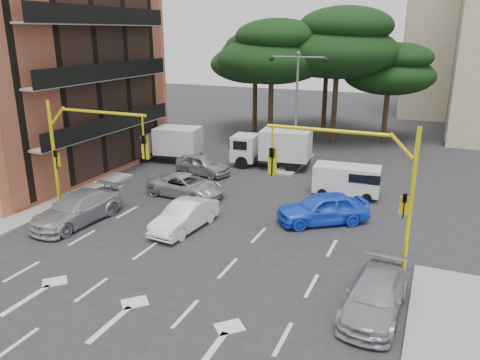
{
  "coord_description": "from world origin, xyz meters",
  "views": [
    {
      "loc": [
        9.13,
        -15.48,
        9.22
      ],
      "look_at": [
        -0.22,
        6.47,
        1.6
      ],
      "focal_mm": 35.0,
      "sensor_mm": 36.0,
      "label": 1
    }
  ],
  "objects_px": {
    "car_silver_cross_b": "(203,165)",
    "car_blue_compact": "(323,208)",
    "car_silver_cross_a": "(186,186)",
    "signal_mast_right": "(363,178)",
    "car_silver_wagon": "(77,209)",
    "van_white": "(347,181)",
    "car_white_hatch": "(185,216)",
    "signal_mast_left": "(81,145)",
    "car_silver_parked": "(375,296)",
    "box_truck_b": "(272,148)",
    "street_lamp_center": "(297,89)",
    "box_truck_a": "(166,144)"
  },
  "relations": [
    {
      "from": "car_white_hatch",
      "to": "box_truck_a",
      "type": "distance_m",
      "value": 12.89
    },
    {
      "from": "street_lamp_center",
      "to": "signal_mast_left",
      "type": "bearing_deg",
      "value": -115.91
    },
    {
      "from": "signal_mast_right",
      "to": "car_silver_parked",
      "type": "bearing_deg",
      "value": -69.2
    },
    {
      "from": "car_white_hatch",
      "to": "car_silver_parked",
      "type": "height_order",
      "value": "car_white_hatch"
    },
    {
      "from": "car_silver_wagon",
      "to": "box_truck_b",
      "type": "relative_size",
      "value": 0.92
    },
    {
      "from": "car_blue_compact",
      "to": "car_silver_cross_b",
      "type": "relative_size",
      "value": 1.16
    },
    {
      "from": "car_white_hatch",
      "to": "box_truck_b",
      "type": "relative_size",
      "value": 0.74
    },
    {
      "from": "car_white_hatch",
      "to": "car_blue_compact",
      "type": "height_order",
      "value": "car_blue_compact"
    },
    {
      "from": "box_truck_a",
      "to": "car_white_hatch",
      "type": "bearing_deg",
      "value": -153.16
    },
    {
      "from": "car_white_hatch",
      "to": "signal_mast_left",
      "type": "bearing_deg",
      "value": -165.84
    },
    {
      "from": "car_silver_cross_b",
      "to": "signal_mast_right",
      "type": "bearing_deg",
      "value": -115.99
    },
    {
      "from": "car_silver_parked",
      "to": "car_blue_compact",
      "type": "bearing_deg",
      "value": 119.34
    },
    {
      "from": "street_lamp_center",
      "to": "car_silver_parked",
      "type": "height_order",
      "value": "street_lamp_center"
    },
    {
      "from": "car_silver_parked",
      "to": "van_white",
      "type": "bearing_deg",
      "value": 108.44
    },
    {
      "from": "van_white",
      "to": "box_truck_a",
      "type": "height_order",
      "value": "box_truck_a"
    },
    {
      "from": "signal_mast_right",
      "to": "car_silver_wagon",
      "type": "distance_m",
      "value": 14.11
    },
    {
      "from": "car_silver_wagon",
      "to": "van_white",
      "type": "relative_size",
      "value": 1.36
    },
    {
      "from": "box_truck_a",
      "to": "box_truck_b",
      "type": "height_order",
      "value": "box_truck_b"
    },
    {
      "from": "car_silver_parked",
      "to": "van_white",
      "type": "height_order",
      "value": "van_white"
    },
    {
      "from": "car_silver_cross_a",
      "to": "car_silver_cross_b",
      "type": "relative_size",
      "value": 1.17
    },
    {
      "from": "car_silver_cross_a",
      "to": "car_silver_parked",
      "type": "xyz_separation_m",
      "value": [
        11.76,
        -7.9,
        0.01
      ]
    },
    {
      "from": "car_blue_compact",
      "to": "signal_mast_right",
      "type": "bearing_deg",
      "value": -5.11
    },
    {
      "from": "signal_mast_right",
      "to": "signal_mast_left",
      "type": "xyz_separation_m",
      "value": [
        -13.61,
        0.0,
        0.0
      ]
    },
    {
      "from": "signal_mast_right",
      "to": "van_white",
      "type": "xyz_separation_m",
      "value": [
        -2.08,
        8.67,
        -2.95
      ]
    },
    {
      "from": "box_truck_a",
      "to": "van_white",
      "type": "bearing_deg",
      "value": -109.22
    },
    {
      "from": "van_white",
      "to": "car_silver_wagon",
      "type": "bearing_deg",
      "value": -55.29
    },
    {
      "from": "car_white_hatch",
      "to": "car_silver_cross_b",
      "type": "distance_m",
      "value": 9.21
    },
    {
      "from": "car_white_hatch",
      "to": "car_blue_compact",
      "type": "bearing_deg",
      "value": 35.97
    },
    {
      "from": "signal_mast_left",
      "to": "box_truck_b",
      "type": "distance_m",
      "value": 14.1
    },
    {
      "from": "signal_mast_right",
      "to": "van_white",
      "type": "relative_size",
      "value": 1.6
    },
    {
      "from": "street_lamp_center",
      "to": "box_truck_a",
      "type": "xyz_separation_m",
      "value": [
        -9.0,
        -2.75,
        -4.14
      ]
    },
    {
      "from": "van_white",
      "to": "car_silver_parked",
      "type": "bearing_deg",
      "value": 11.61
    },
    {
      "from": "box_truck_b",
      "to": "car_blue_compact",
      "type": "bearing_deg",
      "value": -152.04
    },
    {
      "from": "car_silver_cross_b",
      "to": "car_blue_compact",
      "type": "bearing_deg",
      "value": -106.21
    },
    {
      "from": "street_lamp_center",
      "to": "car_blue_compact",
      "type": "xyz_separation_m",
      "value": [
        4.4,
        -9.8,
        -4.65
      ]
    },
    {
      "from": "car_silver_cross_a",
      "to": "car_blue_compact",
      "type": "bearing_deg",
      "value": -90.39
    },
    {
      "from": "car_blue_compact",
      "to": "car_silver_cross_b",
      "type": "height_order",
      "value": "car_blue_compact"
    },
    {
      "from": "signal_mast_right",
      "to": "box_truck_b",
      "type": "distance_m",
      "value": 15.32
    },
    {
      "from": "street_lamp_center",
      "to": "van_white",
      "type": "relative_size",
      "value": 2.08
    },
    {
      "from": "car_silver_cross_b",
      "to": "signal_mast_left",
      "type": "bearing_deg",
      "value": -178.73
    },
    {
      "from": "car_white_hatch",
      "to": "car_blue_compact",
      "type": "relative_size",
      "value": 0.9
    },
    {
      "from": "car_white_hatch",
      "to": "van_white",
      "type": "height_order",
      "value": "van_white"
    },
    {
      "from": "van_white",
      "to": "car_white_hatch",
      "type": "bearing_deg",
      "value": -42.17
    },
    {
      "from": "car_blue_compact",
      "to": "van_white",
      "type": "xyz_separation_m",
      "value": [
        0.32,
        4.47,
        0.15
      ]
    },
    {
      "from": "car_white_hatch",
      "to": "box_truck_b",
      "type": "xyz_separation_m",
      "value": [
        0.23,
        11.98,
        0.69
      ]
    },
    {
      "from": "car_white_hatch",
      "to": "street_lamp_center",
      "type": "bearing_deg",
      "value": 89.25
    },
    {
      "from": "car_white_hatch",
      "to": "van_white",
      "type": "bearing_deg",
      "value": 57.5
    },
    {
      "from": "car_silver_wagon",
      "to": "car_silver_parked",
      "type": "bearing_deg",
      "value": -4.13
    },
    {
      "from": "signal_mast_left",
      "to": "van_white",
      "type": "xyz_separation_m",
      "value": [
        11.53,
        8.67,
        -2.95
      ]
    },
    {
      "from": "box_truck_b",
      "to": "street_lamp_center",
      "type": "bearing_deg",
      "value": -52.09
    }
  ]
}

